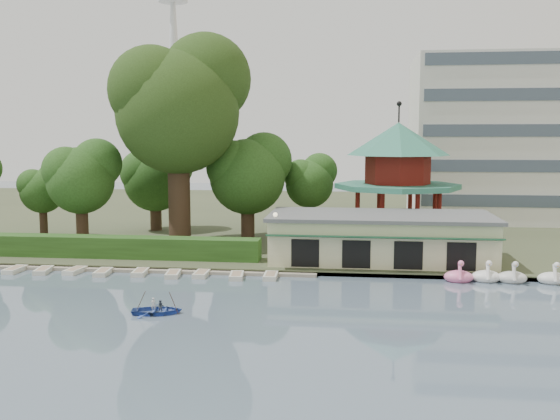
% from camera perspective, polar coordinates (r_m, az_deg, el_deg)
% --- Properties ---
extents(ground_plane, '(220.00, 220.00, 0.00)m').
position_cam_1_polar(ground_plane, '(33.05, -7.34, -12.32)').
color(ground_plane, slate).
rests_on(ground_plane, ground).
extents(shore, '(220.00, 70.00, 0.40)m').
position_cam_1_polar(shore, '(83.30, 1.42, -0.51)').
color(shore, '#424930').
rests_on(shore, ground).
extents(embankment, '(220.00, 0.60, 0.30)m').
position_cam_1_polar(embankment, '(49.35, -2.41, -5.66)').
color(embankment, gray).
rests_on(embankment, ground).
extents(dock, '(34.00, 1.60, 0.24)m').
position_cam_1_polar(dock, '(52.51, -15.52, -5.18)').
color(dock, gray).
rests_on(dock, ground).
extents(boathouse, '(18.60, 9.39, 3.90)m').
position_cam_1_polar(boathouse, '(52.95, 9.15, -2.44)').
color(boathouse, beige).
rests_on(boathouse, shore).
extents(pavilion, '(12.40, 12.40, 13.50)m').
position_cam_1_polar(pavilion, '(62.49, 10.71, 3.64)').
color(pavilion, beige).
rests_on(pavilion, shore).
extents(broadcast_tower, '(8.00, 8.00, 96.00)m').
position_cam_1_polar(broadcast_tower, '(178.90, -9.68, 14.15)').
color(broadcast_tower, silver).
rests_on(broadcast_tower, ground).
extents(hedge, '(30.00, 2.00, 1.80)m').
position_cam_1_polar(hedge, '(56.44, -17.11, -3.19)').
color(hedge, '#29511B').
rests_on(hedge, shore).
extents(lamp_post, '(0.36, 0.36, 4.28)m').
position_cam_1_polar(lamp_post, '(50.21, -0.43, -1.74)').
color(lamp_post, black).
rests_on(lamp_post, shore).
extents(big_tree, '(12.93, 12.05, 20.30)m').
position_cam_1_polar(big_tree, '(60.85, -9.17, 9.79)').
color(big_tree, '#3A281C').
rests_on(big_tree, shore).
extents(small_trees, '(38.56, 16.81, 10.78)m').
position_cam_1_polar(small_trees, '(65.07, -10.41, 3.11)').
color(small_trees, '#3A281C').
rests_on(small_trees, shore).
extents(swan_boats, '(12.79, 2.08, 1.92)m').
position_cam_1_polar(swan_boats, '(49.76, 22.02, -5.77)').
color(swan_boats, pink).
rests_on(swan_boats, ground).
extents(moored_rowboats, '(29.58, 2.74, 0.36)m').
position_cam_1_polar(moored_rowboats, '(51.50, -16.90, -5.39)').
color(moored_rowboats, silver).
rests_on(moored_rowboats, ground).
extents(rowboat_with_passengers, '(4.77, 3.80, 2.01)m').
position_cam_1_polar(rowboat_with_passengers, '(39.15, -11.18, -8.66)').
color(rowboat_with_passengers, '#3552A7').
rests_on(rowboat_with_passengers, ground).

